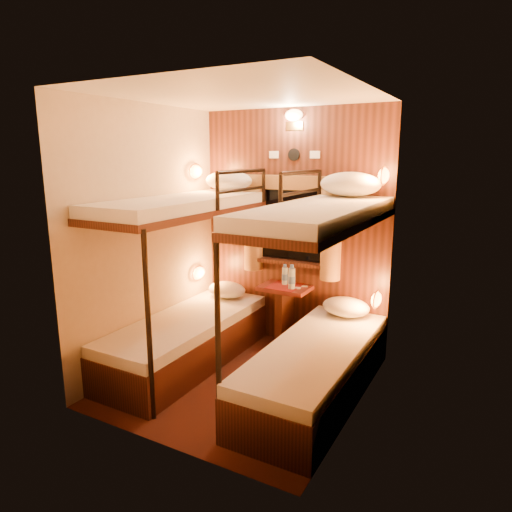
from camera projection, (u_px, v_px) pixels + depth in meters
The scene contains 22 objects.
floor at pixel (243, 381), 4.02m from camera, with size 2.10×2.10×0.00m, color #3E1A11.
ceiling at pixel (241, 95), 3.50m from camera, with size 2.10×2.10×0.00m, color silver.
wall_back at pixel (294, 230), 4.66m from camera, with size 2.40×2.40×0.00m, color #C6B293.
wall_front at pixel (157, 277), 2.86m from camera, with size 2.40×2.40×0.00m, color #C6B293.
wall_left at pixel (149, 237), 4.23m from camera, with size 2.40×2.40×0.00m, color #C6B293.
wall_right at pixel (361, 261), 3.29m from camera, with size 2.40×2.40×0.00m, color #C6B293.
back_panel at pixel (293, 230), 4.65m from camera, with size 2.00×0.03×2.40m, color #33180E.
bunk_left at pixel (187, 307), 4.26m from camera, with size 0.72×1.90×1.82m.
bunk_right at pixel (316, 332), 3.66m from camera, with size 0.72×1.90×1.82m.
window at pixel (292, 232), 4.63m from camera, with size 1.00×0.12×0.79m.
curtains at pixel (291, 225), 4.58m from camera, with size 1.10×0.22×1.00m.
back_fixtures at pixel (294, 123), 4.39m from camera, with size 0.54×0.09×0.48m.
reading_lamps at pixel (279, 231), 4.35m from camera, with size 2.00×0.20×1.25m.
table at pixel (285, 308), 4.66m from camera, with size 0.50×0.34×0.66m.
bottle_left at pixel (285, 276), 4.64m from camera, with size 0.06×0.06×0.21m.
bottle_right at pixel (292, 279), 4.49m from camera, with size 0.07×0.07×0.25m.
sachet_a at pixel (297, 288), 4.54m from camera, with size 0.08×0.06×0.01m, color silver.
sachet_b at pixel (304, 286), 4.60m from camera, with size 0.06×0.05×0.00m, color silver.
pillow_lower_left at pixel (227, 290), 4.88m from camera, with size 0.42×0.30×0.17m, color silver.
pillow_lower_right at pixel (346, 307), 4.31m from camera, with size 0.45×0.32×0.18m, color silver.
pillow_upper_left at pixel (229, 181), 4.68m from camera, with size 0.51×0.37×0.20m, color silver.
pillow_upper_right at pixel (351, 184), 4.03m from camera, with size 0.55×0.39×0.22m, color silver.
Camera 1 is at (1.87, -3.18, 1.95)m, focal length 32.00 mm.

